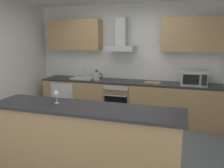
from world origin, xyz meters
name	(u,v)px	position (x,y,z in m)	size (l,w,h in m)	color
ground	(106,150)	(0.00, 0.00, -0.01)	(5.52, 4.66, 0.02)	slate
wall_back	(132,62)	(0.00, 1.89, 1.30)	(5.52, 0.12, 2.60)	white
backsplash_tile	(131,65)	(0.00, 1.82, 1.23)	(3.84, 0.02, 0.66)	white
counter_back	(127,101)	(0.00, 1.51, 0.45)	(3.97, 0.60, 0.90)	tan
counter_island	(85,140)	(-0.06, -0.72, 0.48)	(2.61, 0.64, 0.96)	tan
upper_cabinets	(130,35)	(0.00, 1.66, 1.91)	(3.92, 0.32, 0.70)	tan
oven	(119,100)	(-0.19, 1.49, 0.46)	(0.60, 0.62, 0.80)	slate
refrigerator	(68,97)	(-1.48, 1.48, 0.43)	(0.58, 0.60, 0.85)	white
microwave	(194,78)	(1.38, 1.46, 1.05)	(0.50, 0.38, 0.30)	#B7BABC
sink	(83,78)	(-1.06, 1.50, 0.93)	(0.50, 0.40, 0.26)	silver
kettle	(97,75)	(-0.71, 1.45, 1.01)	(0.29, 0.15, 0.24)	#B7BABC
range_hood	(121,41)	(-0.19, 1.61, 1.79)	(0.62, 0.45, 0.72)	#B7BABC
wine_glass	(56,94)	(-0.49, -0.67, 1.08)	(0.08, 0.08, 0.18)	silver
chopping_board	(153,83)	(0.57, 1.46, 0.91)	(0.34, 0.22, 0.02)	tan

